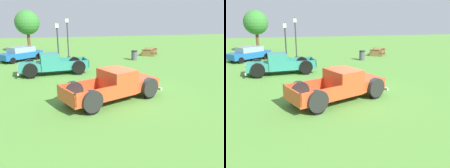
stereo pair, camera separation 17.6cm
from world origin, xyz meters
The scene contains 9 objects.
ground_plane centered at (0.00, 0.00, 0.00)m, with size 80.00×80.00×0.00m, color #548C38.
pickup_truck_foreground centered at (-0.51, -0.60, 0.78)m, with size 5.65×3.79×1.63m.
pickup_truck_behind_left centered at (-4.08, 6.00, 0.75)m, with size 5.30×2.46×1.57m.
sedan_distant_a centered at (-6.87, 12.57, 0.72)m, with size 4.22×4.00×1.38m.
lamp_post_near centered at (-2.24, 12.34, 2.16)m, with size 0.36×0.36×4.11m.
lamp_post_far centered at (-3.28, 9.99, 1.95)m, with size 0.36×0.36×3.71m.
picnic_table centered at (6.83, 12.72, 0.49)m, with size 2.25×2.33×0.78m.
trash_can centered at (4.15, 10.25, 0.48)m, with size 0.59×0.59×0.95m.
oak_tree_east centered at (-6.54, 18.18, 3.54)m, with size 2.86×2.86×5.00m.
Camera 1 is at (-3.61, -11.88, 4.21)m, focal length 37.40 mm.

